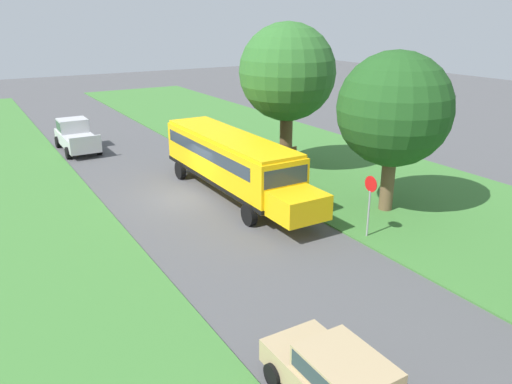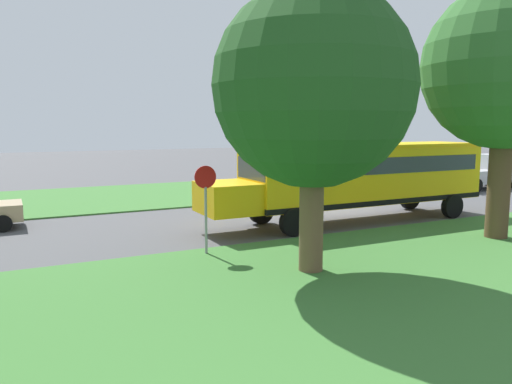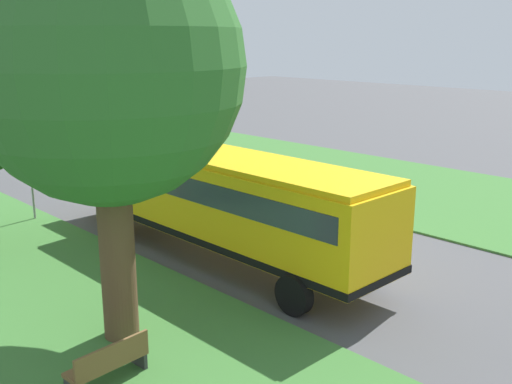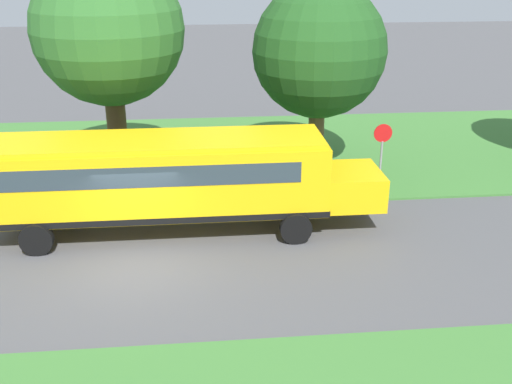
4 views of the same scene
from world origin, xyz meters
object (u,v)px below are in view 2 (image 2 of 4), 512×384
school_bus (360,174)px  oak_tree_roadside_mid (313,91)px  oak_tree_beside_bus (511,64)px  stop_sign (206,199)px  pickup_truck (486,171)px

school_bus → oak_tree_roadside_mid: bearing=132.3°
oak_tree_beside_bus → stop_sign: bearing=75.1°
school_bus → oak_tree_roadside_mid: size_ratio=1.65×
pickup_truck → stop_sign: 22.57m
oak_tree_roadside_mid → stop_sign: oak_tree_roadside_mid is taller
school_bus → oak_tree_beside_bus: bearing=-156.8°
stop_sign → oak_tree_beside_bus: bearing=-104.9°
oak_tree_beside_bus → pickup_truck: bearing=-49.4°
stop_sign → oak_tree_roadside_mid: bearing=-145.2°
school_bus → pickup_truck: bearing=-70.2°
pickup_truck → school_bus: bearing=109.8°
oak_tree_beside_bus → stop_sign: (2.61, 9.77, -4.18)m
stop_sign → pickup_truck: bearing=-71.1°
oak_tree_roadside_mid → stop_sign: 4.59m
oak_tree_roadside_mid → pickup_truck: bearing=-62.5°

